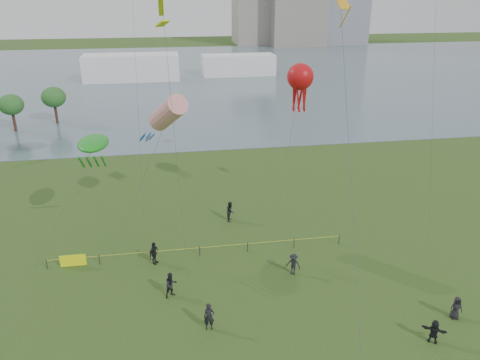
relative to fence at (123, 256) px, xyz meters
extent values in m
cube|color=slate|center=(8.90, 86.47, -0.53)|extent=(400.00, 120.00, 0.08)
cube|color=gray|center=(40.90, 154.47, 13.45)|extent=(16.00, 18.00, 28.00)
cube|color=white|center=(-3.10, 81.47, 2.45)|extent=(22.00, 8.00, 6.00)
cube|color=white|center=(22.90, 84.47, 1.95)|extent=(18.00, 7.00, 5.00)
cylinder|color=#352118|center=(-13.34, 44.22, 0.78)|extent=(0.44, 0.44, 2.67)
ellipsoid|color=#2E6829|center=(-13.34, 44.22, 3.77)|extent=(3.79, 3.79, 3.20)
cylinder|color=#352118|center=(-18.76, 40.53, 0.73)|extent=(0.44, 0.44, 2.58)
ellipsoid|color=#2E6829|center=(-18.76, 40.53, 3.62)|extent=(3.66, 3.66, 3.09)
cylinder|color=black|center=(-5.88, 0.00, -0.13)|extent=(0.07, 0.07, 0.85)
cylinder|color=black|center=(-1.88, 0.00, -0.13)|extent=(0.07, 0.07, 0.85)
cylinder|color=black|center=(2.12, 0.00, -0.13)|extent=(0.07, 0.07, 0.85)
cylinder|color=black|center=(6.12, 0.00, -0.13)|extent=(0.07, 0.07, 0.85)
cylinder|color=black|center=(10.12, 0.00, -0.13)|extent=(0.07, 0.07, 0.85)
cylinder|color=black|center=(14.12, 0.00, -0.13)|extent=(0.07, 0.07, 0.85)
cylinder|color=black|center=(18.12, 0.00, -0.13)|extent=(0.07, 0.07, 0.85)
cylinder|color=yellow|center=(6.12, 0.00, 0.19)|extent=(24.00, 0.03, 0.03)
cube|color=#FAFF0D|center=(-3.88, 0.00, 0.00)|extent=(2.00, 0.04, 1.00)
imported|color=black|center=(3.68, -5.14, 0.40)|extent=(1.15, 1.07, 1.90)
imported|color=black|center=(12.98, -3.83, 0.32)|extent=(1.30, 1.13, 1.75)
imported|color=black|center=(2.45, -0.58, 0.39)|extent=(1.00, 1.18, 1.89)
imported|color=black|center=(22.26, -10.63, 0.27)|extent=(0.87, 0.64, 1.64)
imported|color=black|center=(19.57, -12.50, 0.25)|extent=(1.51, 1.22, 1.62)
imported|color=black|center=(5.98, -9.04, 0.40)|extent=(0.73, 0.52, 1.90)
imported|color=black|center=(9.52, 5.89, 0.39)|extent=(0.94, 1.08, 1.90)
cylinder|color=#3F3F42|center=(4.56, 0.85, 10.93)|extent=(0.78, 7.19, 22.98)
cube|color=#EEEE0C|center=(4.18, -3.57, 17.92)|extent=(0.95, 0.95, 0.42)
cylinder|color=#3F3F42|center=(1.62, 2.95, 4.93)|extent=(5.26, 3.14, 10.99)
cylinder|color=red|center=(4.23, 4.50, 10.42)|extent=(3.60, 5.06, 3.76)
cylinder|color=blue|center=(2.83, 3.30, 8.82)|extent=(0.60, 1.13, 0.88)
cylinder|color=blue|center=(2.56, 3.69, 8.82)|extent=(0.60, 1.13, 0.88)
cylinder|color=blue|center=(2.11, 3.54, 8.82)|extent=(0.60, 1.13, 0.88)
cylinder|color=blue|center=(2.11, 3.07, 8.82)|extent=(0.60, 1.13, 0.88)
cylinder|color=blue|center=(2.56, 2.92, 8.82)|extent=(0.60, 1.13, 0.88)
cylinder|color=#3F3F42|center=(-4.31, 1.99, 3.95)|extent=(5.07, 3.22, 9.03)
ellipsoid|color=#198C1B|center=(-1.79, 3.58, 8.46)|extent=(2.42, 4.35, 0.85)
cylinder|color=#198C1B|center=(-2.59, 1.98, 7.46)|extent=(0.16, 1.79, 1.54)
cylinder|color=#198C1B|center=(-2.04, 1.98, 7.46)|extent=(0.16, 1.79, 1.54)
cylinder|color=#198C1B|center=(-1.49, 1.98, 7.46)|extent=(0.16, 1.79, 1.54)
cylinder|color=#198C1B|center=(-0.94, 1.98, 7.46)|extent=(0.16, 1.79, 1.54)
cylinder|color=#3F3F42|center=(13.31, 0.90, 6.23)|extent=(4.15, 7.70, 13.57)
sphere|color=#B90D11|center=(15.37, 4.73, 13.01)|extent=(2.24, 2.24, 2.24)
cylinder|color=#B90D11|center=(15.87, 4.73, 11.41)|extent=(0.18, 0.54, 2.60)
cylinder|color=#B90D11|center=(15.62, 5.16, 11.41)|extent=(0.49, 0.36, 2.61)
cylinder|color=#B90D11|center=(15.12, 5.16, 11.41)|extent=(0.49, 0.36, 2.61)
cylinder|color=#B90D11|center=(14.87, 4.73, 11.41)|extent=(0.18, 0.54, 2.60)
cylinder|color=#B90D11|center=(15.12, 4.30, 11.41)|extent=(0.49, 0.36, 2.61)
cylinder|color=#B90D11|center=(15.62, 4.30, 11.41)|extent=(0.49, 0.36, 2.61)
cylinder|color=#3F3F42|center=(13.89, -11.20, 9.38)|extent=(1.80, 12.63, 19.88)
cylinder|color=#F4A415|center=(14.77, -5.79, 18.31)|extent=(0.08, 1.58, 1.35)
camera|label=1|loc=(4.00, -33.35, 19.91)|focal=35.00mm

